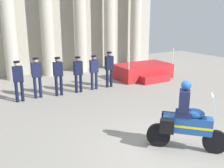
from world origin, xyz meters
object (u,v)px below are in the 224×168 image
object	(u,v)px
officer_in_row_1	(37,75)
officer_in_row_3	(78,72)
officer_in_row_4	(94,70)
reviewing_stand	(144,72)
officer_in_row_5	(109,67)
officer_in_row_0	(18,78)
motorcycle_with_rider	(185,121)
officer_in_row_2	(58,73)

from	to	relation	value
officer_in_row_1	officer_in_row_3	size ratio (longest dim) A/B	1.05
officer_in_row_3	officer_in_row_4	size ratio (longest dim) A/B	1.01
reviewing_stand	officer_in_row_5	distance (m)	2.69
officer_in_row_0	motorcycle_with_rider	xyz separation A→B (m)	(2.96, -6.21, -0.20)
officer_in_row_0	officer_in_row_3	size ratio (longest dim) A/B	1.02
officer_in_row_1	officer_in_row_2	distance (m)	0.90
officer_in_row_5	motorcycle_with_rider	distance (m)	6.41
officer_in_row_4	officer_in_row_5	distance (m)	0.82
officer_in_row_3	officer_in_row_4	world-z (taller)	officer_in_row_3
officer_in_row_4	motorcycle_with_rider	xyz separation A→B (m)	(-0.48, -6.28, -0.17)
reviewing_stand	officer_in_row_3	xyz separation A→B (m)	(-4.19, -0.68, 0.59)
reviewing_stand	officer_in_row_5	size ratio (longest dim) A/B	1.76
reviewing_stand	officer_in_row_2	distance (m)	5.21
officer_in_row_3	officer_in_row_2	bearing A→B (deg)	0.72
officer_in_row_3	motorcycle_with_rider	world-z (taller)	motorcycle_with_rider
officer_in_row_2	motorcycle_with_rider	distance (m)	6.33
officer_in_row_3	motorcycle_with_rider	size ratio (longest dim) A/B	0.87
officer_in_row_4	officer_in_row_5	size ratio (longest dim) A/B	0.94
officer_in_row_2	officer_in_row_5	distance (m)	2.59
reviewing_stand	officer_in_row_4	bearing A→B (deg)	-169.83
reviewing_stand	officer_in_row_5	world-z (taller)	officer_in_row_5
officer_in_row_2	motorcycle_with_rider	bearing A→B (deg)	102.12
officer_in_row_2	officer_in_row_3	world-z (taller)	officer_in_row_2
officer_in_row_1	officer_in_row_5	xyz separation A→B (m)	(3.47, -0.05, 0.00)
reviewing_stand	officer_in_row_2	size ratio (longest dim) A/B	1.79
officer_in_row_0	officer_in_row_2	distance (m)	1.67
reviewing_stand	officer_in_row_4	distance (m)	3.45
officer_in_row_4	officer_in_row_3	bearing A→B (deg)	5.64
motorcycle_with_rider	officer_in_row_3	bearing A→B (deg)	138.91
officer_in_row_5	motorcycle_with_rider	bearing A→B (deg)	78.69
officer_in_row_4	officer_in_row_1	bearing A→B (deg)	-0.66
officer_in_row_0	officer_in_row_4	distance (m)	3.44
officer_in_row_0	officer_in_row_1	xyz separation A→B (m)	(0.78, 0.12, 0.03)
officer_in_row_0	reviewing_stand	bearing A→B (deg)	-174.02
reviewing_stand	officer_in_row_1	bearing A→B (deg)	-174.72
officer_in_row_3	officer_in_row_5	bearing A→B (deg)	-177.14
reviewing_stand	officer_in_row_1	world-z (taller)	officer_in_row_1
officer_in_row_2	officer_in_row_5	bearing A→B (deg)	-177.91
officer_in_row_0	motorcycle_with_rider	distance (m)	6.88
reviewing_stand	officer_in_row_3	world-z (taller)	reviewing_stand
officer_in_row_2	motorcycle_with_rider	xyz separation A→B (m)	(1.29, -6.20, -0.22)
officer_in_row_4	reviewing_stand	bearing A→B (deg)	-169.51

